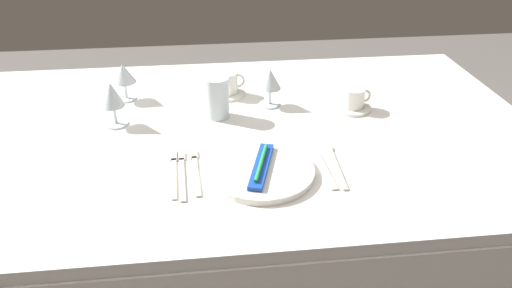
% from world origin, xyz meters
% --- Properties ---
extents(dining_table, '(1.80, 1.11, 0.74)m').
position_xyz_m(dining_table, '(0.00, 0.00, 0.66)').
color(dining_table, white).
rests_on(dining_table, ground).
extents(dinner_plate, '(0.28, 0.28, 0.02)m').
position_xyz_m(dinner_plate, '(0.03, -0.26, 0.75)').
color(dinner_plate, white).
rests_on(dinner_plate, dining_table).
extents(toothbrush_package, '(0.09, 0.21, 0.02)m').
position_xyz_m(toothbrush_package, '(0.03, -0.26, 0.77)').
color(toothbrush_package, blue).
rests_on(toothbrush_package, dinner_plate).
extents(fork_outer, '(0.03, 0.22, 0.00)m').
position_xyz_m(fork_outer, '(-0.14, -0.23, 0.74)').
color(fork_outer, beige).
rests_on(fork_outer, dining_table).
extents(fork_inner, '(0.03, 0.23, 0.00)m').
position_xyz_m(fork_inner, '(-0.18, -0.24, 0.74)').
color(fork_inner, beige).
rests_on(fork_inner, dining_table).
extents(fork_salad, '(0.03, 0.22, 0.00)m').
position_xyz_m(fork_salad, '(-0.20, -0.23, 0.74)').
color(fork_salad, beige).
rests_on(fork_salad, dining_table).
extents(dinner_knife, '(0.03, 0.22, 0.00)m').
position_xyz_m(dinner_knife, '(0.19, -0.25, 0.74)').
color(dinner_knife, beige).
rests_on(dinner_knife, dining_table).
extents(spoon_soup, '(0.03, 0.22, 0.01)m').
position_xyz_m(spoon_soup, '(0.23, -0.22, 0.74)').
color(spoon_soup, beige).
rests_on(spoon_soup, dining_table).
extents(saucer_left, '(0.12, 0.12, 0.01)m').
position_xyz_m(saucer_left, '(0.37, 0.08, 0.74)').
color(saucer_left, white).
rests_on(saucer_left, dining_table).
extents(coffee_cup_left, '(0.10, 0.08, 0.06)m').
position_xyz_m(coffee_cup_left, '(0.37, 0.08, 0.78)').
color(coffee_cup_left, white).
rests_on(coffee_cup_left, saucer_left).
extents(saucer_right, '(0.13, 0.13, 0.01)m').
position_xyz_m(saucer_right, '(-0.04, 0.24, 0.74)').
color(saucer_right, white).
rests_on(saucer_right, dining_table).
extents(coffee_cup_right, '(0.11, 0.08, 0.07)m').
position_xyz_m(coffee_cup_right, '(-0.03, 0.24, 0.79)').
color(coffee_cup_right, white).
rests_on(coffee_cup_right, saucer_right).
extents(wine_glass_centre, '(0.07, 0.07, 0.13)m').
position_xyz_m(wine_glass_centre, '(0.10, 0.14, 0.83)').
color(wine_glass_centre, silver).
rests_on(wine_glass_centre, dining_table).
extents(wine_glass_left, '(0.07, 0.07, 0.14)m').
position_xyz_m(wine_glass_left, '(-0.38, 0.06, 0.83)').
color(wine_glass_left, silver).
rests_on(wine_glass_left, dining_table).
extents(wine_glass_right, '(0.08, 0.08, 0.13)m').
position_xyz_m(wine_glass_right, '(-0.37, 0.24, 0.83)').
color(wine_glass_right, silver).
rests_on(wine_glass_right, dining_table).
extents(drink_tumbler, '(0.07, 0.07, 0.13)m').
position_xyz_m(drink_tumbler, '(-0.07, 0.08, 0.81)').
color(drink_tumbler, silver).
rests_on(drink_tumbler, dining_table).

